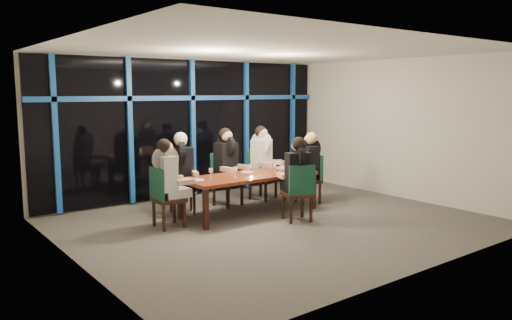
# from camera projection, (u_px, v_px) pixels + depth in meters

# --- Properties ---
(room) EXTENTS (7.04, 7.00, 3.02)m
(room) POSITION_uv_depth(u_px,v_px,m) (277.00, 108.00, 8.56)
(room) COLOR #58544E
(room) RESTS_ON ground
(window_wall) EXTENTS (6.86, 0.43, 2.94)m
(window_wall) POSITION_uv_depth(u_px,v_px,m) (192.00, 126.00, 10.94)
(window_wall) COLOR black
(window_wall) RESTS_ON ground
(dining_table) EXTENTS (2.60, 1.00, 0.75)m
(dining_table) POSITION_uv_depth(u_px,v_px,m) (250.00, 178.00, 9.37)
(dining_table) COLOR maroon
(dining_table) RESTS_ON ground
(chair_far_left) EXTENTS (0.63, 0.63, 1.05)m
(chair_far_left) POSITION_uv_depth(u_px,v_px,m) (181.00, 182.00, 9.47)
(chair_far_left) COLOR black
(chair_far_left) RESTS_ON ground
(chair_far_mid) EXTENTS (0.57, 0.57, 1.08)m
(chair_far_mid) POSITION_uv_depth(u_px,v_px,m) (225.00, 176.00, 10.10)
(chair_far_mid) COLOR black
(chair_far_mid) RESTS_ON ground
(chair_far_right) EXTENTS (0.63, 0.63, 1.08)m
(chair_far_right) POSITION_uv_depth(u_px,v_px,m) (259.00, 171.00, 10.72)
(chair_far_right) COLOR black
(chair_far_right) RESTS_ON ground
(chair_end_left) EXTENTS (0.49, 0.49, 1.04)m
(chair_end_left) POSITION_uv_depth(u_px,v_px,m) (164.00, 195.00, 8.39)
(chair_end_left) COLOR black
(chair_end_left) RESTS_ON ground
(chair_end_right) EXTENTS (0.59, 0.59, 1.00)m
(chair_end_right) POSITION_uv_depth(u_px,v_px,m) (312.00, 176.00, 10.33)
(chair_end_right) COLOR black
(chair_end_right) RESTS_ON ground
(chair_near_mid) EXTENTS (0.61, 0.61, 1.03)m
(chair_near_mid) POSITION_uv_depth(u_px,v_px,m) (299.00, 190.00, 8.80)
(chair_near_mid) COLOR black
(chair_near_mid) RESTS_ON ground
(diner_far_left) EXTENTS (0.64, 0.72, 1.03)m
(diner_far_left) POSITION_uv_depth(u_px,v_px,m) (181.00, 161.00, 9.32)
(diner_far_left) COLOR black
(diner_far_left) RESTS_ON ground
(diner_far_mid) EXTENTS (0.58, 0.71, 1.05)m
(diner_far_mid) POSITION_uv_depth(u_px,v_px,m) (227.00, 156.00, 9.98)
(diner_far_mid) COLOR black
(diner_far_mid) RESTS_ON ground
(diner_far_right) EXTENTS (0.64, 0.73, 1.05)m
(diner_far_right) POSITION_uv_depth(u_px,v_px,m) (263.00, 152.00, 10.61)
(diner_far_right) COLOR white
(diner_far_right) RESTS_ON ground
(diner_end_left) EXTENTS (0.65, 0.52, 1.01)m
(diner_end_left) POSITION_uv_depth(u_px,v_px,m) (168.00, 170.00, 8.39)
(diner_end_left) COLOR black
(diner_end_left) RESTS_ON ground
(diner_end_right) EXTENTS (0.68, 0.60, 0.98)m
(diner_end_right) POSITION_uv_depth(u_px,v_px,m) (309.00, 157.00, 10.25)
(diner_end_right) COLOR black
(diner_end_right) RESTS_ON ground
(diner_near_mid) EXTENTS (0.62, 0.70, 1.00)m
(diner_near_mid) POSITION_uv_depth(u_px,v_px,m) (297.00, 166.00, 8.83)
(diner_near_mid) COLOR black
(diner_near_mid) RESTS_ON ground
(plate_far_left) EXTENTS (0.24, 0.24, 0.01)m
(plate_far_left) POSITION_uv_depth(u_px,v_px,m) (186.00, 179.00, 8.82)
(plate_far_left) COLOR white
(plate_far_left) RESTS_ON dining_table
(plate_far_mid) EXTENTS (0.24, 0.24, 0.01)m
(plate_far_mid) POSITION_uv_depth(u_px,v_px,m) (248.00, 172.00, 9.63)
(plate_far_mid) COLOR white
(plate_far_mid) RESTS_ON dining_table
(plate_far_right) EXTENTS (0.24, 0.24, 0.01)m
(plate_far_right) POSITION_uv_depth(u_px,v_px,m) (286.00, 167.00, 10.32)
(plate_far_right) COLOR white
(plate_far_right) RESTS_ON dining_table
(plate_end_left) EXTENTS (0.24, 0.24, 0.01)m
(plate_end_left) POSITION_uv_depth(u_px,v_px,m) (198.00, 180.00, 8.74)
(plate_end_left) COLOR white
(plate_end_left) RESTS_ON dining_table
(plate_end_right) EXTENTS (0.24, 0.24, 0.01)m
(plate_end_right) POSITION_uv_depth(u_px,v_px,m) (283.00, 168.00, 10.11)
(plate_end_right) COLOR white
(plate_end_right) RESTS_ON dining_table
(plate_near_mid) EXTENTS (0.24, 0.24, 0.01)m
(plate_near_mid) POSITION_uv_depth(u_px,v_px,m) (286.00, 174.00, 9.39)
(plate_near_mid) COLOR white
(plate_near_mid) RESTS_ON dining_table
(wine_bottle) EXTENTS (0.08, 0.08, 0.35)m
(wine_bottle) POSITION_uv_depth(u_px,v_px,m) (297.00, 164.00, 9.77)
(wine_bottle) COLOR black
(wine_bottle) RESTS_ON dining_table
(water_pitcher) EXTENTS (0.13, 0.12, 0.21)m
(water_pitcher) POSITION_uv_depth(u_px,v_px,m) (289.00, 166.00, 9.73)
(water_pitcher) COLOR silver
(water_pitcher) RESTS_ON dining_table
(tea_light) EXTENTS (0.05, 0.05, 0.03)m
(tea_light) POSITION_uv_depth(u_px,v_px,m) (251.00, 177.00, 9.02)
(tea_light) COLOR #FFAF4C
(tea_light) RESTS_ON dining_table
(wine_glass_a) EXTENTS (0.07, 0.07, 0.19)m
(wine_glass_a) POSITION_uv_depth(u_px,v_px,m) (235.00, 170.00, 9.08)
(wine_glass_a) COLOR silver
(wine_glass_a) RESTS_ON dining_table
(wine_glass_b) EXTENTS (0.06, 0.06, 0.16)m
(wine_glass_b) POSITION_uv_depth(u_px,v_px,m) (250.00, 167.00, 9.60)
(wine_glass_b) COLOR silver
(wine_glass_b) RESTS_ON dining_table
(wine_glass_c) EXTENTS (0.06, 0.06, 0.16)m
(wine_glass_c) POSITION_uv_depth(u_px,v_px,m) (275.00, 166.00, 9.60)
(wine_glass_c) COLOR silver
(wine_glass_c) RESTS_ON dining_table
(wine_glass_d) EXTENTS (0.07, 0.07, 0.18)m
(wine_glass_d) POSITION_uv_depth(u_px,v_px,m) (211.00, 171.00, 8.95)
(wine_glass_d) COLOR silver
(wine_glass_d) RESTS_ON dining_table
(wine_glass_e) EXTENTS (0.08, 0.08, 0.20)m
(wine_glass_e) POSITION_uv_depth(u_px,v_px,m) (280.00, 162.00, 9.99)
(wine_glass_e) COLOR silver
(wine_glass_e) RESTS_ON dining_table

